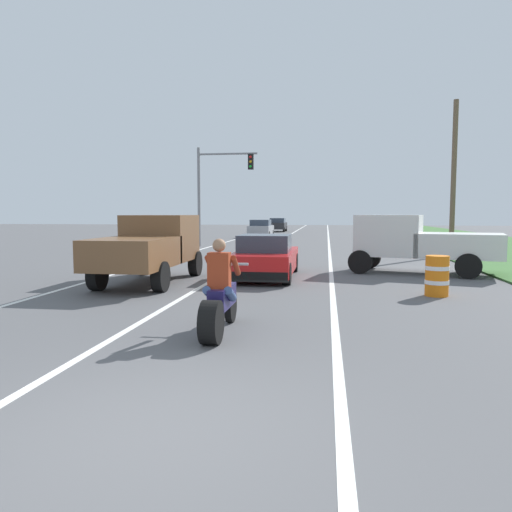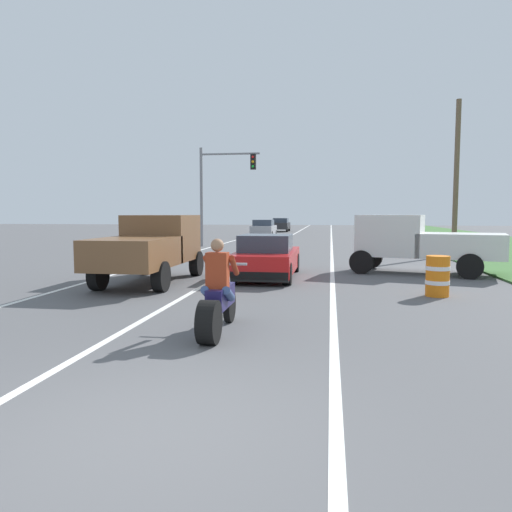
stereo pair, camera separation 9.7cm
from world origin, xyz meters
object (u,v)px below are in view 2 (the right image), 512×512
at_px(motorcycle_with_rider, 218,300).
at_px(pickup_truck_left_lane_brown, 151,245).
at_px(traffic_light_mast_near, 219,182).
at_px(pickup_truck_right_shoulder_white, 419,241).
at_px(distant_car_far_ahead, 264,228).
at_px(construction_barrel_nearest, 438,276).
at_px(sports_car_red, 266,258).
at_px(distant_car_further_ahead, 281,225).

relative_size(motorcycle_with_rider, pickup_truck_left_lane_brown, 0.46).
bearing_deg(traffic_light_mast_near, pickup_truck_right_shoulder_white, -50.82).
relative_size(motorcycle_with_rider, distant_car_far_ahead, 0.55).
relative_size(pickup_truck_right_shoulder_white, construction_barrel_nearest, 5.14).
bearing_deg(motorcycle_with_rider, traffic_light_mast_near, 103.10).
xyz_separation_m(sports_car_red, distant_car_further_ahead, (-3.46, 38.41, 0.14)).
distance_m(sports_car_red, distant_car_further_ahead, 38.56).
distance_m(sports_car_red, distant_car_far_ahead, 25.21).
distance_m(pickup_truck_left_lane_brown, pickup_truck_right_shoulder_white, 8.85).
bearing_deg(motorcycle_with_rider, pickup_truck_left_lane_brown, 120.36).
bearing_deg(pickup_truck_right_shoulder_white, traffic_light_mast_near, 129.18).
xyz_separation_m(traffic_light_mast_near, distant_car_further_ahead, (1.30, 24.64, -3.16)).
bearing_deg(pickup_truck_right_shoulder_white, distant_car_further_ahead, 102.96).
bearing_deg(sports_car_red, pickup_truck_right_shoulder_white, 20.50).
relative_size(pickup_truck_right_shoulder_white, distant_car_further_ahead, 1.29).
bearing_deg(distant_car_far_ahead, motorcycle_with_rider, -83.49).
bearing_deg(construction_barrel_nearest, pickup_truck_left_lane_brown, 171.22).
bearing_deg(pickup_truck_left_lane_brown, construction_barrel_nearest, -8.78).
xyz_separation_m(pickup_truck_right_shoulder_white, distant_car_further_ahead, (-8.41, 36.56, -0.33)).
bearing_deg(motorcycle_with_rider, pickup_truck_right_shoulder_white, 62.33).
relative_size(sports_car_red, distant_car_far_ahead, 1.08).
distance_m(pickup_truck_left_lane_brown, distant_car_far_ahead, 26.55).
height_order(motorcycle_with_rider, distant_car_far_ahead, motorcycle_with_rider).
bearing_deg(construction_barrel_nearest, pickup_truck_right_shoulder_white, 85.86).
height_order(pickup_truck_right_shoulder_white, traffic_light_mast_near, traffic_light_mast_near).
relative_size(motorcycle_with_rider, traffic_light_mast_near, 0.37).
bearing_deg(traffic_light_mast_near, distant_car_further_ahead, 86.98).
distance_m(pickup_truck_right_shoulder_white, construction_barrel_nearest, 4.70).
height_order(motorcycle_with_rider, traffic_light_mast_near, traffic_light_mast_near).
distance_m(construction_barrel_nearest, distant_car_further_ahead, 41.99).
bearing_deg(distant_car_further_ahead, pickup_truck_left_lane_brown, -89.64).
xyz_separation_m(sports_car_red, pickup_truck_left_lane_brown, (-3.20, -1.59, 0.48)).
height_order(pickup_truck_right_shoulder_white, distant_car_further_ahead, pickup_truck_right_shoulder_white).
height_order(pickup_truck_left_lane_brown, distant_car_far_ahead, pickup_truck_left_lane_brown).
xyz_separation_m(motorcycle_with_rider, traffic_light_mast_near, (-4.90, 21.08, 3.34)).
xyz_separation_m(pickup_truck_left_lane_brown, traffic_light_mast_near, (-1.55, 15.36, 2.83)).
distance_m(sports_car_red, pickup_truck_right_shoulder_white, 5.31).
xyz_separation_m(motorcycle_with_rider, construction_barrel_nearest, (4.47, 4.51, -0.09)).
bearing_deg(construction_barrel_nearest, distant_car_further_ahead, 101.09).
xyz_separation_m(motorcycle_with_rider, sports_car_red, (-0.15, 7.31, 0.04)).
height_order(pickup_truck_left_lane_brown, construction_barrel_nearest, pickup_truck_left_lane_brown).
bearing_deg(construction_barrel_nearest, sports_car_red, 148.75).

